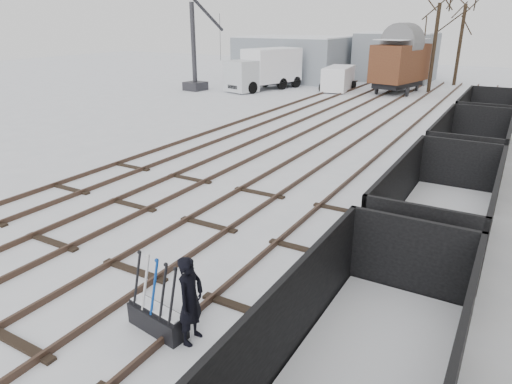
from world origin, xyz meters
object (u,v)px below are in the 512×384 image
ground_frame (158,317)px  box_van_wagon (400,62)px  lorry (265,69)px  panel_van (338,78)px  crane (196,65)px  worker (191,300)px

ground_frame → box_van_wagon: 33.52m
lorry → panel_van: (5.67, 2.49, -0.70)m
lorry → crane: size_ratio=0.98×
box_van_wagon → lorry: box_van_wagon is taller
worker → box_van_wagon: box_van_wagon is taller
box_van_wagon → crane: crane is taller
ground_frame → worker: bearing=15.9°
ground_frame → panel_van: panel_van is taller
box_van_wagon → crane: (-15.17, -6.99, -0.38)m
ground_frame → worker: worker is taller
lorry → crane: bearing=-129.8°
ground_frame → lorry: bearing=123.6°
lorry → crane: 5.82m
ground_frame → crane: 32.35m
panel_van → crane: 12.01m
worker → panel_van: (-9.01, 31.83, 0.15)m
panel_van → crane: bearing=-159.4°
panel_van → ground_frame: bearing=-83.2°
box_van_wagon → panel_van: 5.02m
panel_van → crane: (-10.54, -5.67, 1.05)m
crane → panel_van: bearing=34.6°
ground_frame → panel_van: (-8.26, 31.93, 0.74)m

